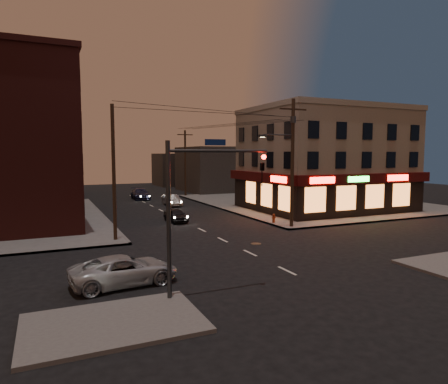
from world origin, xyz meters
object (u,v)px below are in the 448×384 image
sedan_mid (172,200)px  sedan_far (140,194)px  suv_cross (124,270)px  sedan_near (176,215)px  fire_hydrant (274,218)px

sedan_mid → sedan_far: bearing=101.3°
suv_cross → sedan_near: (7.14, 15.20, -0.08)m
suv_cross → fire_hydrant: (14.27, 10.64, -0.10)m
sedan_far → fire_hydrant: bearing=-73.2°
sedan_near → fire_hydrant: bearing=-35.0°
suv_cross → sedan_near: size_ratio=1.40×
fire_hydrant → sedan_mid: bearing=105.7°
sedan_mid → sedan_near: bearing=-106.6°
suv_cross → fire_hydrant: 17.80m
sedan_near → sedan_mid: size_ratio=0.88×
sedan_mid → sedan_far: (-1.85, 8.03, 0.07)m
suv_cross → sedan_mid: suv_cross is taller
suv_cross → sedan_far: 34.83m
sedan_near → sedan_far: 18.69m
suv_cross → fire_hydrant: bearing=-59.3°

